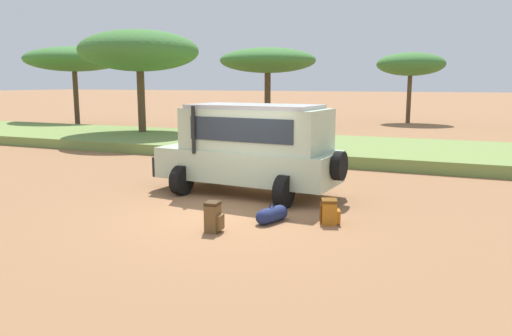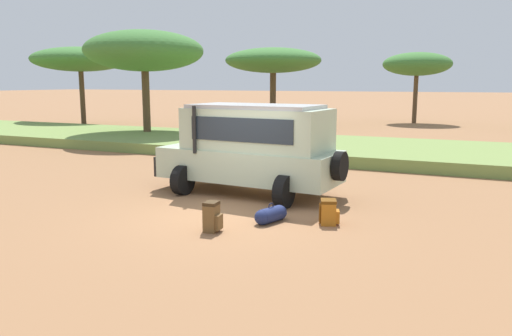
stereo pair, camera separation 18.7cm
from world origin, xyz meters
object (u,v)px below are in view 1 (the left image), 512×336
acacia_tree_far_left (74,59)px  acacia_tree_centre_back (268,61)px  backpack_beside_front_wheel (330,212)px  duffel_bag_low_black_case (272,215)px  acacia_tree_left_mid (139,51)px  acacia_tree_right_mid (411,64)px  backpack_cluster_center (213,217)px  safari_vehicle (251,147)px

acacia_tree_far_left → acacia_tree_centre_back: acacia_tree_far_left is taller
backpack_beside_front_wheel → duffel_bag_low_black_case: size_ratio=0.62×
backpack_beside_front_wheel → acacia_tree_centre_back: (-10.79, 22.96, 4.26)m
backpack_beside_front_wheel → duffel_bag_low_black_case: 1.25m
acacia_tree_centre_back → acacia_tree_left_mid: bearing=-102.6°
acacia_tree_far_left → acacia_tree_centre_back: 13.43m
backpack_beside_front_wheel → duffel_bag_low_black_case: bearing=-162.7°
acacia_tree_left_mid → acacia_tree_right_mid: size_ratio=1.19×
backpack_cluster_center → acacia_tree_centre_back: bearing=109.7°
acacia_tree_far_left → acacia_tree_left_mid: 11.01m
backpack_beside_front_wheel → acacia_tree_far_left: bearing=143.2°
backpack_cluster_center → acacia_tree_left_mid: (-11.30, 13.11, 4.31)m
backpack_cluster_center → duffel_bag_low_black_case: bearing=53.4°
backpack_cluster_center → acacia_tree_left_mid: acacia_tree_left_mid is taller
safari_vehicle → duffel_bag_low_black_case: 3.07m
safari_vehicle → duffel_bag_low_black_case: safari_vehicle is taller
backpack_cluster_center → acacia_tree_far_left: (-20.85, 18.59, 4.28)m
safari_vehicle → acacia_tree_right_mid: 27.20m
backpack_cluster_center → acacia_tree_far_left: 28.26m
acacia_tree_far_left → backpack_beside_front_wheel: bearing=-36.8°
acacia_tree_centre_back → acacia_tree_right_mid: 10.86m
duffel_bag_low_black_case → backpack_cluster_center: bearing=-126.6°
acacia_tree_left_mid → acacia_tree_right_mid: 20.90m
backpack_beside_front_wheel → acacia_tree_left_mid: size_ratio=0.09×
duffel_bag_low_black_case → acacia_tree_left_mid: 17.63m
acacia_tree_right_mid → backpack_beside_front_wheel: bearing=-86.5°
safari_vehicle → acacia_tree_centre_back: size_ratio=0.80×
backpack_beside_front_wheel → acacia_tree_far_left: acacia_tree_far_left is taller
safari_vehicle → backpack_cluster_center: size_ratio=8.68×
acacia_tree_right_mid → safari_vehicle: bearing=-92.0°
backpack_cluster_center → acacia_tree_right_mid: (0.24, 30.53, 4.03)m
acacia_tree_far_left → backpack_cluster_center: bearing=-41.7°
acacia_tree_left_mid → backpack_cluster_center: bearing=-49.2°
safari_vehicle → acacia_tree_far_left: acacia_tree_far_left is taller
acacia_tree_right_mid → acacia_tree_left_mid: bearing=-123.5°
acacia_tree_far_left → acacia_tree_right_mid: acacia_tree_far_left is taller
acacia_tree_far_left → acacia_tree_left_mid: bearing=-29.9°
safari_vehicle → acacia_tree_left_mid: size_ratio=0.87×
safari_vehicle → acacia_tree_left_mid: (-10.59, 9.59, 3.31)m
backpack_cluster_center → acacia_tree_right_mid: size_ratio=0.12×
duffel_bag_low_black_case → acacia_tree_left_mid: acacia_tree_left_mid is taller
acacia_tree_left_mid → acacia_tree_far_left: bearing=150.1°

